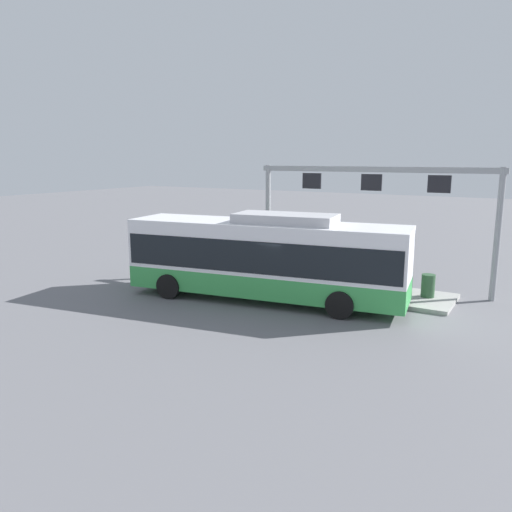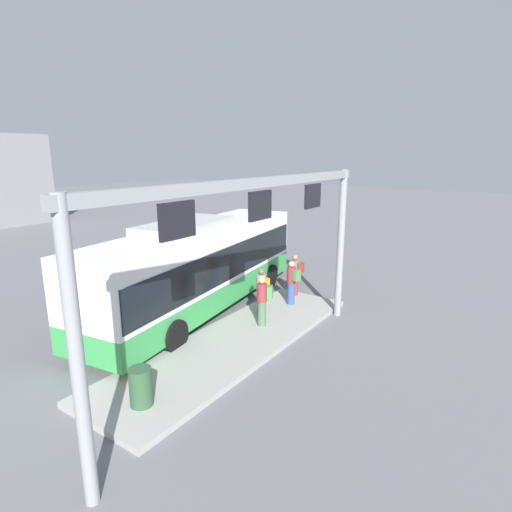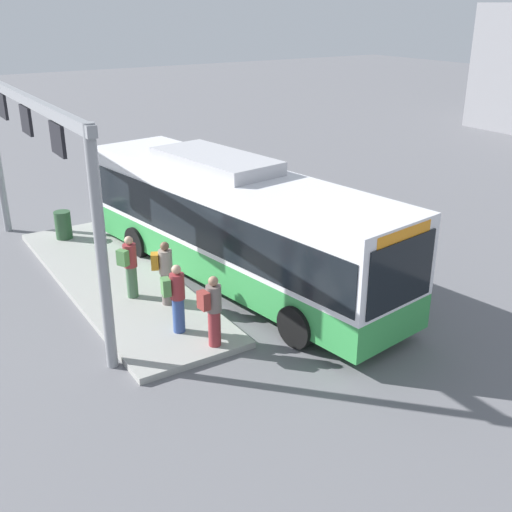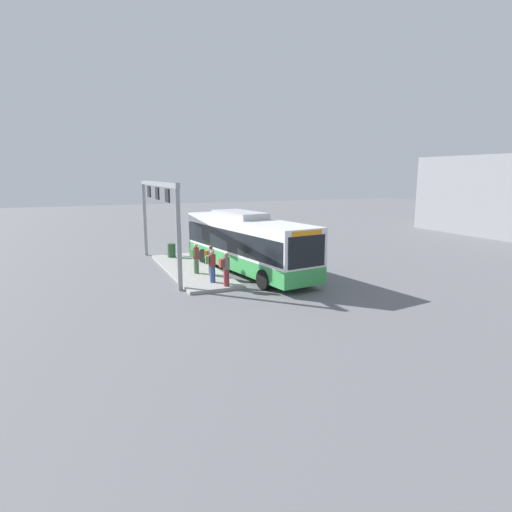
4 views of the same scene
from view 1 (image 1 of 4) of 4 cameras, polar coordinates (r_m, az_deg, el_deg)
The scene contains 9 objects.
ground_plane at distance 19.91m, azimuth 1.02°, elevation -5.03°, with size 120.00×120.00×0.00m, color slate.
platform_curb at distance 21.73m, azimuth 8.48°, elevation -3.55°, with size 10.00×2.80×0.16m, color #9E9E99.
bus_main at distance 19.48m, azimuth 1.06°, elevation 0.09°, with size 11.16×4.09×3.46m.
person_boarding at distance 22.95m, azimuth 0.02°, elevation -0.16°, with size 0.40×0.57×1.67m.
person_waiting_near at distance 23.13m, azimuth -2.61°, elevation -0.08°, with size 0.37×0.55×1.67m.
person_waiting_mid at distance 21.93m, azimuth 2.81°, elevation -0.70°, with size 0.50×0.60×1.67m.
person_waiting_far at distance 22.09m, azimuth 5.41°, elevation -0.65°, with size 0.51×0.60×1.67m.
platform_sign_gantry at distance 22.24m, azimuth 12.91°, elevation 6.39°, with size 10.51×0.24×5.20m.
trash_bin at distance 20.79m, azimuth 18.97°, elevation -3.21°, with size 0.52×0.52×0.90m, color #2D5133.
Camera 1 is at (-9.37, 16.67, 5.54)m, focal length 35.19 mm.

